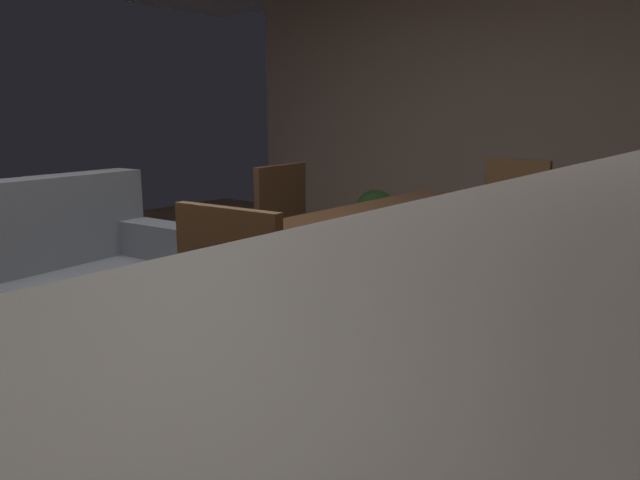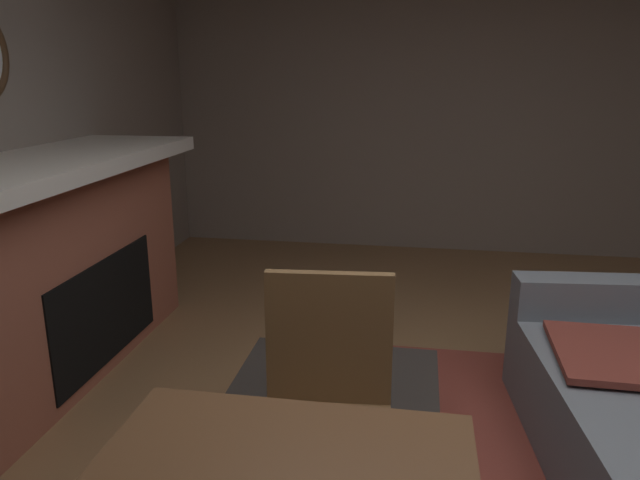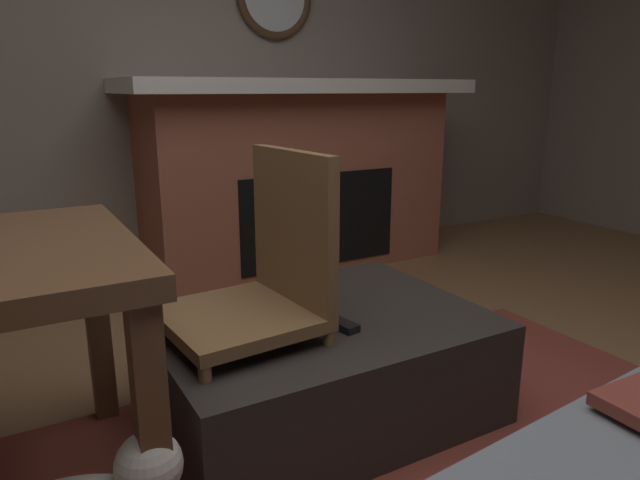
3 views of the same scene
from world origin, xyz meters
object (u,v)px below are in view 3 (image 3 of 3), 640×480
fireplace (298,174)px  tv_remote (338,323)px  dining_chair_west (264,283)px  ottoman_coffee_table (317,364)px

fireplace → tv_remote: fireplace is taller
tv_remote → dining_chair_west: 0.28m
fireplace → tv_remote: (0.76, 1.72, -0.21)m
fireplace → dining_chair_west: fireplace is taller
ottoman_coffee_table → tv_remote: (-0.01, 0.11, 0.19)m
ottoman_coffee_table → tv_remote: tv_remote is taller
ottoman_coffee_table → dining_chair_west: 0.40m
fireplace → ottoman_coffee_table: 1.83m
ottoman_coffee_table → dining_chair_west: (0.20, 0.02, 0.34)m
fireplace → ottoman_coffee_table: bearing=64.4°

